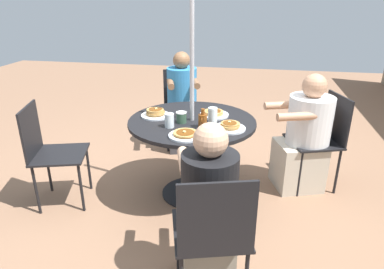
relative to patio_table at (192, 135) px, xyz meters
name	(u,v)px	position (x,y,z in m)	size (l,w,h in m)	color
ground_plane	(192,193)	(0.00, 0.00, -0.59)	(12.00, 12.00, 0.00)	#8C664C
patio_table	(192,135)	(0.00, 0.00, 0.00)	(1.10, 1.10, 0.73)	black
umbrella_pole	(192,78)	(0.00, 0.00, 0.51)	(0.04, 0.04, 2.20)	#ADADB2
patio_chair_north	(49,148)	(0.35, -1.18, -0.07)	(0.54, 0.54, 0.90)	black
patio_chair_east	(213,231)	(1.18, 0.34, -0.07)	(0.53, 0.53, 0.90)	black
diner_east	(208,215)	(1.02, 0.29, -0.08)	(0.52, 0.43, 1.11)	gray
patio_chair_south	(322,135)	(-0.39, 1.17, -0.07)	(0.54, 0.54, 0.90)	black
diner_south	(304,139)	(-0.33, 1.00, -0.10)	(0.53, 0.62, 1.11)	beige
patio_chair_west	(181,102)	(-1.18, -0.35, -0.07)	(0.54, 0.54, 0.90)	black
diner_west	(182,106)	(-1.01, -0.30, -0.06)	(0.53, 0.45, 1.15)	#3D3D42
pancake_plate_a	(214,114)	(-0.15, 0.17, 0.16)	(0.26, 0.26, 0.06)	white
pancake_plate_b	(156,113)	(-0.03, -0.34, 0.17)	(0.26, 0.26, 0.08)	white
pancake_plate_c	(185,135)	(0.38, 0.02, 0.16)	(0.26, 0.26, 0.05)	white
pancake_plate_d	(230,127)	(0.16, 0.34, 0.17)	(0.26, 0.26, 0.07)	white
syrup_bottle	(203,120)	(0.16, 0.12, 0.21)	(0.09, 0.07, 0.16)	brown
coffee_cup	(181,117)	(0.08, -0.08, 0.19)	(0.09, 0.09, 0.09)	#33513D
drinking_glass_a	(213,116)	(0.05, 0.19, 0.21)	(0.08, 0.08, 0.14)	silver
drinking_glass_b	(169,120)	(0.20, -0.15, 0.20)	(0.08, 0.08, 0.12)	silver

